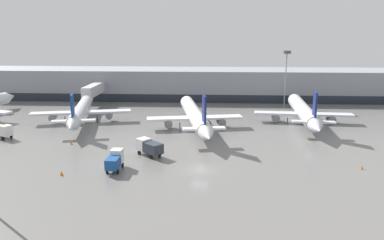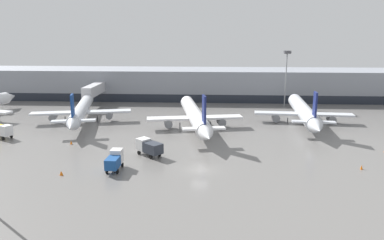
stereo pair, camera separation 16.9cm
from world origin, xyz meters
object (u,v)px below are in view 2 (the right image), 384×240
at_px(service_truck_3, 115,160).
at_px(traffic_cone_2, 71,142).
at_px(traffic_cone_3, 61,173).
at_px(traffic_cone_4, 362,167).
at_px(service_truck_2, 149,147).
at_px(parked_jet_3, 195,115).
at_px(parked_jet_2, 304,112).
at_px(parked_jet_4, 81,110).
at_px(apron_light_mast_1, 287,62).
at_px(service_truck_1, 2,130).

distance_m(service_truck_3, traffic_cone_2, 17.03).
relative_size(traffic_cone_3, traffic_cone_4, 0.95).
bearing_deg(service_truck_2, parked_jet_3, -68.60).
height_order(parked_jet_2, parked_jet_4, parked_jet_2).
bearing_deg(service_truck_3, apron_light_mast_1, -32.51).
height_order(parked_jet_2, service_truck_3, parked_jet_2).
relative_size(service_truck_2, traffic_cone_4, 7.36).
distance_m(parked_jet_3, traffic_cone_2, 25.86).
bearing_deg(parked_jet_3, service_truck_1, 94.26).
bearing_deg(apron_light_mast_1, traffic_cone_2, -139.92).
relative_size(traffic_cone_2, traffic_cone_4, 1.11).
distance_m(parked_jet_4, traffic_cone_4, 58.89).
bearing_deg(traffic_cone_4, service_truck_2, 172.11).
height_order(traffic_cone_4, apron_light_mast_1, apron_light_mast_1).
bearing_deg(traffic_cone_3, traffic_cone_2, 105.62).
distance_m(parked_jet_2, apron_light_mast_1, 21.65).
distance_m(parked_jet_2, parked_jet_4, 50.48).
bearing_deg(service_truck_1, service_truck_2, 10.97).
bearing_deg(parked_jet_4, service_truck_2, -151.53).
distance_m(service_truck_3, apron_light_mast_1, 62.71).
bearing_deg(service_truck_2, service_truck_1, 25.01).
bearing_deg(traffic_cone_2, service_truck_2, -19.97).
height_order(service_truck_1, traffic_cone_2, service_truck_1).
relative_size(service_truck_2, traffic_cone_2, 6.64).
xyz_separation_m(parked_jet_4, apron_light_mast_1, (49.71, 22.11, 9.42)).
bearing_deg(service_truck_2, traffic_cone_4, -146.50).
relative_size(parked_jet_2, traffic_cone_2, 46.71).
distance_m(parked_jet_3, service_truck_2, 19.81).
xyz_separation_m(service_truck_2, apron_light_mast_1, (30.49, 44.32, 10.72)).
relative_size(parked_jet_3, service_truck_2, 7.31).
relative_size(parked_jet_3, parked_jet_4, 1.08).
height_order(traffic_cone_2, apron_light_mast_1, apron_light_mast_1).
distance_m(service_truck_2, traffic_cone_4, 33.49).
bearing_deg(service_truck_1, apron_light_mast_1, 57.53).
height_order(service_truck_3, apron_light_mast_1, apron_light_mast_1).
xyz_separation_m(parked_jet_2, service_truck_3, (-35.21, -31.89, -1.03)).
distance_m(traffic_cone_3, traffic_cone_4, 44.69).
relative_size(service_truck_2, apron_light_mast_1, 0.33).
height_order(parked_jet_2, service_truck_2, parked_jet_2).
bearing_deg(apron_light_mast_1, traffic_cone_4, -86.88).
distance_m(traffic_cone_2, traffic_cone_4, 49.70).
bearing_deg(parked_jet_3, apron_light_mast_1, -52.99).
bearing_deg(parked_jet_2, traffic_cone_4, -172.38).
xyz_separation_m(parked_jet_3, traffic_cone_4, (26.39, -23.18, -2.49)).
distance_m(parked_jet_3, service_truck_3, 27.72).
height_order(service_truck_1, service_truck_3, service_truck_3).
height_order(parked_jet_3, apron_light_mast_1, apron_light_mast_1).
bearing_deg(traffic_cone_3, parked_jet_3, 57.25).
distance_m(parked_jet_4, service_truck_2, 29.40).
relative_size(parked_jet_4, traffic_cone_2, 44.89).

